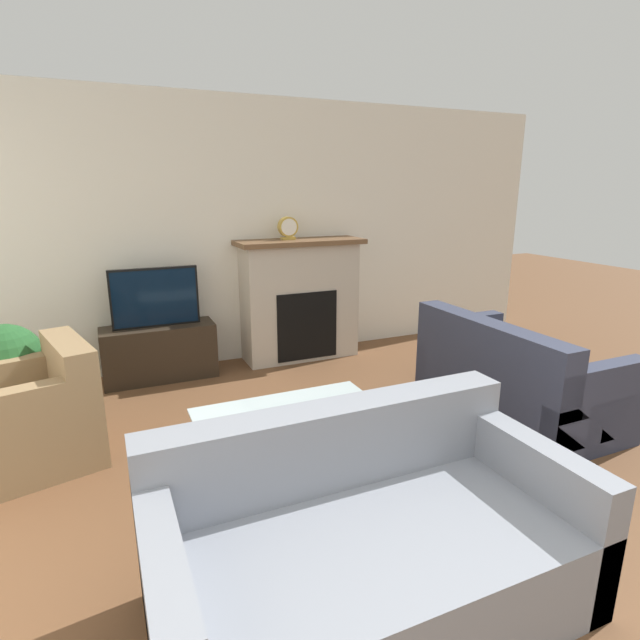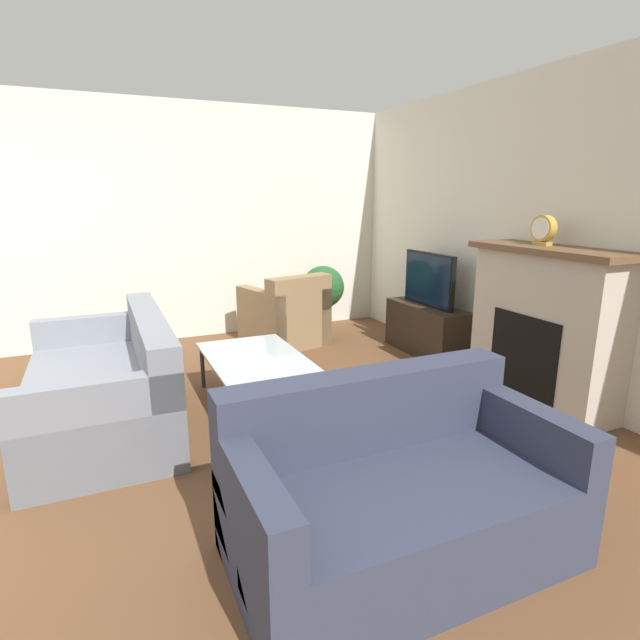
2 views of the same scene
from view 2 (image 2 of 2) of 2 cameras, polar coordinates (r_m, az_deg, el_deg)
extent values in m
cube|color=silver|center=(4.97, 20.57, 9.46)|extent=(7.85, 0.06, 2.70)
cube|color=silver|center=(6.13, -12.85, 10.70)|extent=(0.06, 7.46, 2.70)
cube|color=#BCB2A3|center=(4.39, 24.35, -0.76)|extent=(1.22, 0.42, 1.29)
cube|color=black|center=(4.30, 22.09, -4.21)|extent=(0.67, 0.01, 0.72)
cube|color=brown|center=(4.27, 24.92, 7.27)|extent=(1.34, 0.48, 0.05)
cube|color=#2D2319|center=(5.51, 12.07, -1.05)|extent=(1.05, 0.38, 0.53)
cube|color=black|center=(5.40, 12.36, 4.56)|extent=(0.80, 0.05, 0.56)
cube|color=black|center=(5.38, 12.13, 4.55)|extent=(0.76, 0.01, 0.52)
cube|color=gray|center=(4.05, -23.78, -8.36)|extent=(1.84, 0.97, 0.42)
cube|color=gray|center=(3.93, -18.80, -2.24)|extent=(1.84, 0.20, 0.40)
cube|color=gray|center=(4.82, -24.07, -3.37)|extent=(0.14, 0.97, 0.66)
cube|color=gray|center=(3.22, -23.76, -11.85)|extent=(0.14, 0.97, 0.66)
cube|color=#33384C|center=(2.54, 9.33, -21.35)|extent=(0.87, 1.58, 0.42)
cube|color=#33384C|center=(2.58, 5.57, -10.07)|extent=(0.20, 1.58, 0.40)
cube|color=#33384C|center=(2.22, -7.71, -23.32)|extent=(0.87, 0.14, 0.66)
cube|color=#33384C|center=(2.88, 21.90, -14.80)|extent=(0.87, 0.14, 0.66)
cube|color=#8C704C|center=(5.80, -4.16, -0.60)|extent=(0.98, 0.95, 0.42)
cube|color=#8C704C|center=(5.46, -2.39, 2.93)|extent=(0.39, 0.79, 0.40)
cube|color=#8C704C|center=(5.95, -1.70, 1.00)|extent=(0.82, 0.34, 0.66)
cube|color=#8C704C|center=(5.60, -6.80, 0.09)|extent=(0.82, 0.34, 0.66)
cylinder|color=#333338|center=(4.57, -13.27, -5.22)|extent=(0.04, 0.04, 0.39)
cylinder|color=#333338|center=(3.55, -9.73, -10.78)|extent=(0.04, 0.04, 0.39)
cylinder|color=#333338|center=(4.72, -5.37, -4.26)|extent=(0.04, 0.04, 0.39)
cylinder|color=#333338|center=(3.75, 0.22, -9.20)|extent=(0.04, 0.04, 0.39)
cube|color=silver|center=(4.06, -7.31, -4.38)|extent=(1.20, 0.74, 0.02)
cylinder|color=#47474C|center=(6.16, 0.35, -0.57)|extent=(0.22, 0.22, 0.24)
cylinder|color=#4C3823|center=(6.11, 0.35, 1.20)|extent=(0.03, 0.03, 0.15)
sphere|color=#235628|center=(6.05, 0.35, 3.79)|extent=(0.51, 0.51, 0.51)
cube|color=#B79338|center=(4.37, 24.03, 8.02)|extent=(0.14, 0.07, 0.03)
cylinder|color=#B79338|center=(4.36, 24.19, 9.55)|extent=(0.20, 0.07, 0.20)
cylinder|color=white|center=(4.33, 23.86, 9.56)|extent=(0.17, 0.00, 0.17)
camera|label=1|loc=(5.00, -44.47, 11.75)|focal=28.00mm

